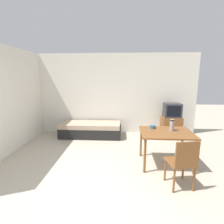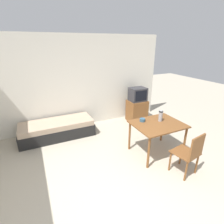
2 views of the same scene
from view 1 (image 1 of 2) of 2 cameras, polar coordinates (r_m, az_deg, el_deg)
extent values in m
plane|color=#B2A893|center=(3.26, -5.35, -25.09)|extent=(20.00, 20.00, 0.00)
cube|color=silver|center=(6.00, -0.71, 5.83)|extent=(5.79, 0.06, 2.70)
cube|color=silver|center=(5.16, -30.29, 3.34)|extent=(0.06, 4.34, 2.70)
cube|color=black|center=(5.84, -6.92, -6.37)|extent=(1.97, 0.76, 0.32)
cube|color=tan|center=(5.77, -6.98, -4.20)|extent=(1.91, 0.74, 0.14)
cube|color=brown|center=(5.91, 18.70, -4.77)|extent=(0.59, 0.49, 0.70)
cube|color=#2D2D33|center=(5.79, 19.06, 0.59)|extent=(0.51, 0.40, 0.43)
cube|color=black|center=(5.60, 19.57, 0.22)|extent=(0.42, 0.01, 0.33)
cube|color=brown|center=(4.00, 17.29, -6.39)|extent=(1.11, 0.89, 0.03)
cylinder|color=brown|center=(3.70, 10.67, -13.91)|extent=(0.05, 0.05, 0.73)
cylinder|color=brown|center=(3.95, 25.48, -13.19)|extent=(0.05, 0.05, 0.73)
cylinder|color=brown|center=(4.40, 9.43, -9.65)|extent=(0.05, 0.05, 0.73)
cylinder|color=brown|center=(4.61, 21.94, -9.35)|extent=(0.05, 0.05, 0.73)
cube|color=brown|center=(3.43, 21.29, -15.02)|extent=(0.51, 0.51, 0.02)
cube|color=brown|center=(3.17, 23.36, -12.73)|extent=(0.40, 0.10, 0.45)
cylinder|color=brown|center=(3.75, 22.24, -16.68)|extent=(0.04, 0.04, 0.45)
cylinder|color=brown|center=(3.60, 16.96, -17.53)|extent=(0.04, 0.04, 0.45)
cylinder|color=brown|center=(3.48, 25.23, -19.24)|extent=(0.04, 0.04, 0.45)
cylinder|color=brown|center=(3.32, 19.59, -20.37)|extent=(0.04, 0.04, 0.45)
cylinder|color=#99999E|center=(4.08, 18.95, -4.07)|extent=(0.09, 0.09, 0.26)
cylinder|color=black|center=(4.05, 19.05, -2.53)|extent=(0.09, 0.09, 0.03)
cylinder|color=#335670|center=(4.17, 13.18, -4.75)|extent=(0.13, 0.13, 0.07)
camera|label=2|loc=(1.82, -58.26, 22.88)|focal=28.00mm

